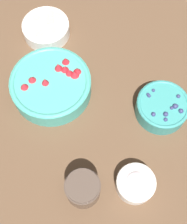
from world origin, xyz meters
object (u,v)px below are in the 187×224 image
at_px(bowl_bananas, 46,28).
at_px(jar_chocolate, 83,189).
at_px(bowl_strawberries, 51,85).
at_px(bowl_cream, 136,183).
at_px(bowl_blueberries, 162,107).

bearing_deg(bowl_bananas, jar_chocolate, -151.95).
relative_size(bowl_strawberries, bowl_cream, 2.32).
bearing_deg(jar_chocolate, bowl_blueberries, -29.64).
bearing_deg(bowl_bananas, bowl_blueberries, -114.75).
bearing_deg(bowl_strawberries, bowl_cream, -126.56).
relative_size(bowl_cream, jar_chocolate, 1.13).
bearing_deg(jar_chocolate, bowl_bananas, 28.05).
xyz_separation_m(bowl_strawberries, jar_chocolate, (-0.29, -0.18, 0.00)).
relative_size(bowl_bananas, jar_chocolate, 1.67).
height_order(bowl_blueberries, bowl_bananas, bowl_blueberries).
bearing_deg(bowl_bananas, bowl_strawberries, -157.91).
distance_m(bowl_strawberries, bowl_cream, 0.40).
bearing_deg(jar_chocolate, bowl_strawberries, 32.10).
relative_size(bowl_blueberries, jar_chocolate, 1.66).
bearing_deg(jar_chocolate, bowl_cream, -69.17).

